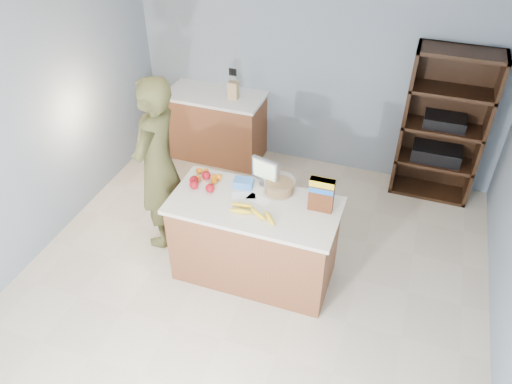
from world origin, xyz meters
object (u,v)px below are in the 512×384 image
(tv, at_px, (265,171))
(cereal_box, at_px, (322,193))
(shelving_unit, at_px, (443,128))
(person, at_px, (158,165))
(counter_peninsula, at_px, (254,243))

(tv, distance_m, cereal_box, 0.61)
(shelving_unit, xyz_separation_m, tv, (-1.55, -1.74, 0.19))
(shelving_unit, relative_size, tv, 6.38)
(shelving_unit, xyz_separation_m, person, (-2.64, -1.84, 0.07))
(shelving_unit, height_order, cereal_box, shelving_unit)
(shelving_unit, bearing_deg, counter_peninsula, -127.11)
(counter_peninsula, distance_m, tv, 0.72)
(shelving_unit, height_order, person, person)
(tv, bearing_deg, person, -174.51)
(person, distance_m, tv, 1.10)
(counter_peninsula, xyz_separation_m, person, (-1.09, 0.21, 0.52))
(counter_peninsula, distance_m, shelving_unit, 2.61)
(shelving_unit, xyz_separation_m, cereal_box, (-0.97, -1.93, 0.23))
(shelving_unit, bearing_deg, tv, -131.80)
(counter_peninsula, xyz_separation_m, shelving_unit, (1.55, 2.05, 0.45))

